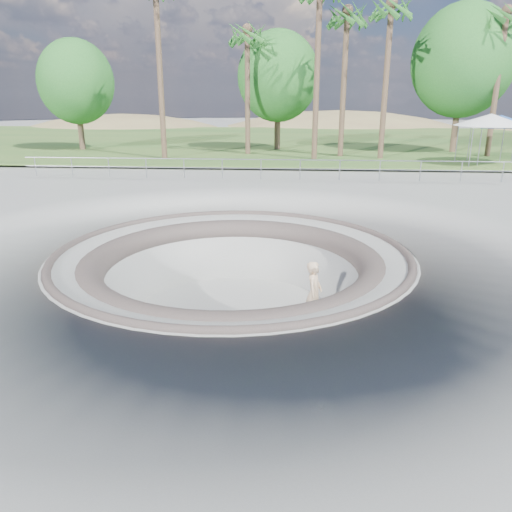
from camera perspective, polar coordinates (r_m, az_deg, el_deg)
name	(u,v)px	position (r m, az deg, el deg)	size (l,w,h in m)	color
ground	(232,252)	(14.38, -2.73, 0.41)	(180.00, 180.00, 0.00)	gray
skate_bowl	(233,311)	(15.04, -2.62, -6.25)	(14.00, 14.00, 4.10)	gray
grass_strip	(277,140)	(47.81, 2.43, 13.07)	(180.00, 36.00, 0.12)	#325E25
distant_hills	(309,178)	(71.70, 6.12, 8.82)	(103.20, 45.00, 28.60)	brown
safety_railing	(261,169)	(25.91, 0.57, 9.92)	(25.00, 0.06, 1.03)	gray
skateboard	(313,324)	(14.26, 6.50, -7.76)	(0.94, 0.55, 0.09)	#995E3D
skater	(314,293)	(13.88, 6.64, -4.25)	(0.67, 0.44, 1.85)	#D9B48C
canopy_white	(491,120)	(33.66, 25.25, 13.88)	(5.87, 5.87, 2.97)	gray
canopy_blue	(501,121)	(34.43, 26.19, 13.67)	(5.65, 5.65, 2.87)	gray
palm_b	(247,37)	(36.43, -1.01, 23.75)	(2.60, 2.60, 9.10)	brown
palm_d	(347,20)	(35.60, 10.37, 25.01)	(2.60, 2.60, 10.02)	brown
palm_e	(391,13)	(34.77, 15.18, 25.22)	(2.60, 2.60, 10.24)	brown
palm_f	(506,20)	(38.47, 26.68, 22.98)	(2.60, 2.60, 10.02)	brown
bushy_tree_left	(76,82)	(41.37, -19.90, 18.20)	(5.61, 5.10, 8.10)	brown
bushy_tree_mid	(278,77)	(39.27, 2.53, 19.81)	(6.04, 5.49, 8.71)	brown
bushy_tree_right	(463,61)	(40.18, 22.58, 19.88)	(7.11, 6.46, 10.26)	brown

